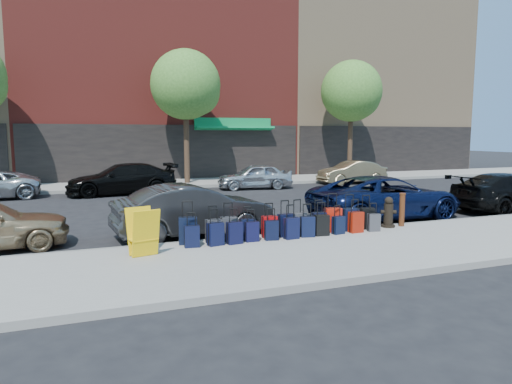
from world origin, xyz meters
name	(u,v)px	position (x,y,z in m)	size (l,w,h in m)	color
ground	(230,213)	(0.00, 0.00, 0.00)	(120.00, 120.00, 0.00)	black
sidewalk_near	(314,254)	(0.00, -6.50, 0.07)	(60.00, 4.00, 0.15)	gray
sidewalk_far	(177,183)	(0.00, 10.00, 0.07)	(60.00, 4.00, 0.15)	gray
curb_near	(279,236)	(0.00, -4.48, 0.07)	(60.00, 0.08, 0.15)	gray
curb_far	(184,187)	(0.00, 7.98, 0.07)	(60.00, 0.08, 0.15)	gray
building_center	(152,32)	(0.00, 17.99, 9.98)	(17.00, 12.85, 20.00)	maroon
building_right	(348,60)	(16.00, 17.99, 8.98)	(15.00, 12.12, 18.00)	tan
tree_center	(188,87)	(0.64, 9.50, 5.41)	(3.80, 3.80, 7.27)	black
tree_right	(353,93)	(11.14, 9.50, 5.41)	(3.80, 3.80, 7.27)	black
suitcase_front_0	(188,231)	(-2.56, -4.78, 0.48)	(0.48, 0.32, 1.06)	black
suitcase_front_1	(214,231)	(-1.93, -4.85, 0.44)	(0.40, 0.24, 0.93)	#37373C
suitcase_front_2	(229,229)	(-1.51, -4.79, 0.45)	(0.41, 0.23, 0.97)	#36363A
suitcase_front_3	(248,229)	(-1.03, -4.85, 0.42)	(0.37, 0.22, 0.85)	black
suitcase_front_4	(269,227)	(-0.43, -4.83, 0.43)	(0.39, 0.23, 0.91)	#B30B0D
suitcase_front_5	(286,225)	(0.03, -4.85, 0.45)	(0.41, 0.25, 0.96)	black
suitcase_front_6	(298,224)	(0.43, -4.78, 0.45)	(0.43, 0.29, 0.95)	#404046
suitcase_front_7	(319,223)	(1.06, -4.77, 0.43)	(0.39, 0.25, 0.90)	black
suitcase_front_8	(333,220)	(1.47, -4.80, 0.48)	(0.48, 0.31, 1.06)	#B31A0B
suitcase_front_9	(350,219)	(2.00, -4.83, 0.47)	(0.44, 0.26, 1.02)	black
suitcase_front_10	(367,218)	(2.58, -4.78, 0.45)	(0.41, 0.25, 0.97)	black
suitcase_back_0	(192,236)	(-2.54, -5.13, 0.41)	(0.37, 0.24, 0.84)	black
suitcase_back_1	(216,234)	(-1.97, -5.16, 0.43)	(0.41, 0.29, 0.89)	black
suitcase_back_2	(235,233)	(-1.49, -5.16, 0.42)	(0.39, 0.26, 0.88)	black
suitcase_back_3	(252,231)	(-1.01, -5.07, 0.40)	(0.34, 0.20, 0.81)	black
suitcase_back_4	(271,230)	(-0.49, -5.10, 0.40)	(0.37, 0.25, 0.81)	black
suitcase_back_5	(291,228)	(0.04, -5.16, 0.43)	(0.39, 0.25, 0.89)	black
suitcase_back_6	(307,227)	(0.53, -5.10, 0.42)	(0.40, 0.28, 0.87)	black
suitcase_back_7	(322,225)	(0.96, -5.10, 0.43)	(0.39, 0.25, 0.89)	black
suitcase_back_8	(338,225)	(1.47, -5.09, 0.40)	(0.36, 0.25, 0.78)	black
suitcase_back_9	(356,222)	(2.02, -5.08, 0.44)	(0.40, 0.25, 0.91)	maroon
suitcase_back_10	(374,222)	(2.58, -5.12, 0.40)	(0.35, 0.23, 0.79)	#37373C
fire_hydrant	(388,213)	(3.31, -4.78, 0.56)	(0.45, 0.40, 0.88)	black
bollard	(402,209)	(3.76, -4.81, 0.65)	(0.18, 0.18, 0.97)	#38190C
display_rack	(143,232)	(-3.72, -5.48, 0.67)	(0.72, 0.76, 1.05)	yellow
car_near_1	(194,210)	(-2.07, -3.30, 0.72)	(1.53, 4.39, 1.44)	#2E2E31
car_near_2	(385,197)	(4.54, -2.96, 0.72)	(2.40, 5.21, 1.45)	#0D173D
car_far_1	(122,179)	(-3.22, 6.71, 0.73)	(2.05, 5.04, 1.46)	black
car_far_2	(255,176)	(3.42, 6.55, 0.66)	(1.55, 3.86, 1.31)	silver
car_far_3	(352,172)	(9.60, 7.03, 0.65)	(1.39, 3.98, 1.31)	#927F59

